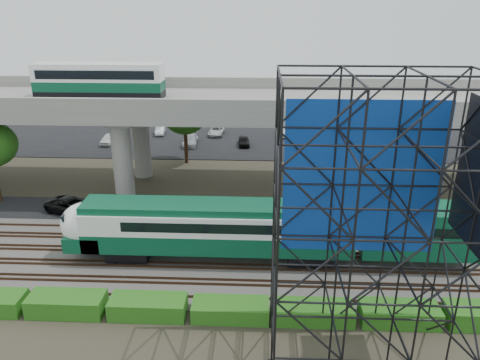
{
  "coord_description": "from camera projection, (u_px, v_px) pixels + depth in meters",
  "views": [
    {
      "loc": [
        2.64,
        -27.59,
        17.93
      ],
      "look_at": [
        1.1,
        6.0,
        4.9
      ],
      "focal_mm": 35.0,
      "sensor_mm": 36.0,
      "label": 1
    }
  ],
  "objects": [
    {
      "name": "ballast_bed",
      "position": [
        223.0,
        261.0,
        34.11
      ],
      "size": [
        90.0,
        12.0,
        0.2
      ],
      "primitive_type": "cube",
      "color": "slate",
      "rests_on": "ground"
    },
    {
      "name": "scaffold_tower",
      "position": [
        372.0,
        239.0,
        21.81
      ],
      "size": [
        9.36,
        6.36,
        15.0
      ],
      "color": "black",
      "rests_on": "ground"
    },
    {
      "name": "suv",
      "position": [
        72.0,
        206.0,
        41.52
      ],
      "size": [
        5.53,
        4.14,
        1.4
      ],
      "primitive_type": "imported",
      "rotation": [
        0.0,
        0.0,
        1.16
      ],
      "color": "black",
      "rests_on": "service_road"
    },
    {
      "name": "overpass",
      "position": [
        224.0,
        109.0,
        44.26
      ],
      "size": [
        80.0,
        12.0,
        12.4
      ],
      "color": "#9E9B93",
      "rests_on": "ground"
    },
    {
      "name": "rail_tracks",
      "position": [
        222.0,
        259.0,
        34.05
      ],
      "size": [
        90.0,
        9.52,
        0.16
      ],
      "color": "#472D1E",
      "rests_on": "ballast_bed"
    },
    {
      "name": "hedge_strip",
      "position": [
        231.0,
        309.0,
        28.03
      ],
      "size": [
        34.6,
        1.8,
        1.2
      ],
      "color": "#216216",
      "rests_on": "ground"
    },
    {
      "name": "parking_lot",
      "position": [
        241.0,
        139.0,
        63.94
      ],
      "size": [
        90.0,
        18.0,
        0.08
      ],
      "primitive_type": "cube",
      "color": "black",
      "rests_on": "ground"
    },
    {
      "name": "trees",
      "position": [
        186.0,
        135.0,
        45.53
      ],
      "size": [
        40.94,
        16.94,
        7.69
      ],
      "color": "#382314",
      "rests_on": "ground"
    },
    {
      "name": "commuter_train",
      "position": [
        248.0,
        227.0,
        33.03
      ],
      "size": [
        29.3,
        3.06,
        4.3
      ],
      "color": "black",
      "rests_on": "rail_tracks"
    },
    {
      "name": "ground",
      "position": [
        220.0,
        277.0,
        32.29
      ],
      "size": [
        140.0,
        140.0,
        0.0
      ],
      "primitive_type": "plane",
      "color": "#474233",
      "rests_on": "ground"
    },
    {
      "name": "service_road",
      "position": [
        230.0,
        212.0,
        42.05
      ],
      "size": [
        90.0,
        5.0,
        0.08
      ],
      "primitive_type": "cube",
      "color": "black",
      "rests_on": "ground"
    },
    {
      "name": "parked_cars",
      "position": [
        250.0,
        136.0,
        63.18
      ],
      "size": [
        38.46,
        9.63,
        1.31
      ],
      "color": "white",
      "rests_on": "parking_lot"
    },
    {
      "name": "harbor_water",
      "position": [
        247.0,
        105.0,
        84.45
      ],
      "size": [
        140.0,
        40.0,
        0.03
      ],
      "primitive_type": "cube",
      "color": "#415A6C",
      "rests_on": "ground"
    }
  ]
}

